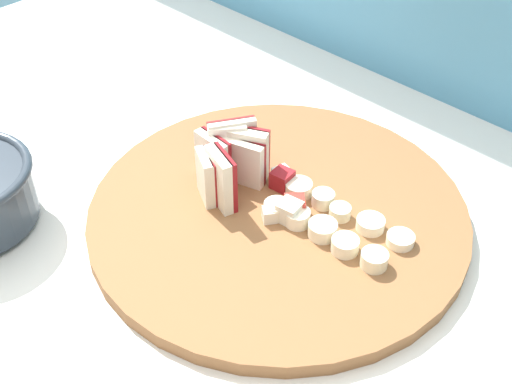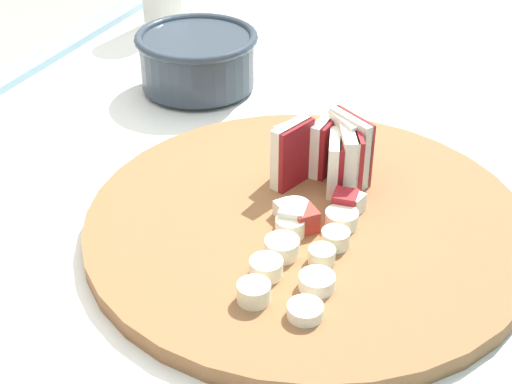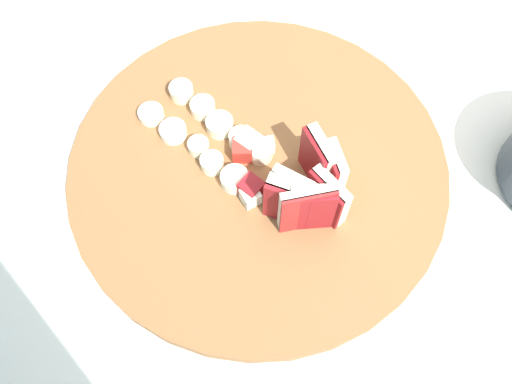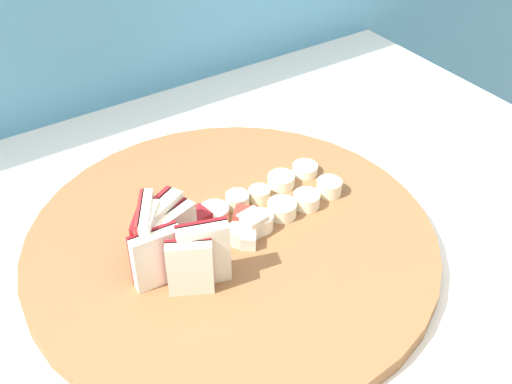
{
  "view_description": "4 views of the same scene",
  "coord_description": "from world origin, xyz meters",
  "px_view_note": "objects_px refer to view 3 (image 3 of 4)",
  "views": [
    {
      "loc": [
        0.46,
        -0.31,
        1.39
      ],
      "look_at": [
        0.08,
        0.07,
        0.94
      ],
      "focal_mm": 47.01,
      "sensor_mm": 36.0,
      "label": 1
    },
    {
      "loc": [
        0.64,
        0.27,
        1.32
      ],
      "look_at": [
        0.15,
        0.04,
        0.97
      ],
      "focal_mm": 54.4,
      "sensor_mm": 36.0,
      "label": 2
    },
    {
      "loc": [
        -0.09,
        0.27,
        1.43
      ],
      "look_at": [
        0.08,
        0.11,
        0.95
      ],
      "focal_mm": 38.61,
      "sensor_mm": 36.0,
      "label": 3
    },
    {
      "loc": [
        -0.12,
        -0.32,
        1.34
      ],
      "look_at": [
        0.15,
        0.09,
        0.96
      ],
      "focal_mm": 45.1,
      "sensor_mm": 36.0,
      "label": 4
    }
  ],
  "objects_px": {
    "apple_wedge_fan": "(310,191)",
    "apple_dice_pile": "(250,163)",
    "cutting_board": "(258,168)",
    "banana_slice_rows": "(210,134)"
  },
  "relations": [
    {
      "from": "cutting_board",
      "to": "banana_slice_rows",
      "type": "distance_m",
      "value": 0.06
    },
    {
      "from": "apple_wedge_fan",
      "to": "apple_dice_pile",
      "type": "bearing_deg",
      "value": 11.58
    },
    {
      "from": "apple_dice_pile",
      "to": "apple_wedge_fan",
      "type": "bearing_deg",
      "value": -168.42
    },
    {
      "from": "cutting_board",
      "to": "apple_wedge_fan",
      "type": "bearing_deg",
      "value": -175.79
    },
    {
      "from": "cutting_board",
      "to": "banana_slice_rows",
      "type": "relative_size",
      "value": 2.65
    },
    {
      "from": "cutting_board",
      "to": "apple_dice_pile",
      "type": "distance_m",
      "value": 0.02
    },
    {
      "from": "banana_slice_rows",
      "to": "apple_wedge_fan",
      "type": "bearing_deg",
      "value": -170.85
    },
    {
      "from": "apple_dice_pile",
      "to": "banana_slice_rows",
      "type": "relative_size",
      "value": 0.5
    },
    {
      "from": "cutting_board",
      "to": "apple_wedge_fan",
      "type": "height_order",
      "value": "apple_wedge_fan"
    },
    {
      "from": "cutting_board",
      "to": "apple_wedge_fan",
      "type": "distance_m",
      "value": 0.08
    }
  ]
}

